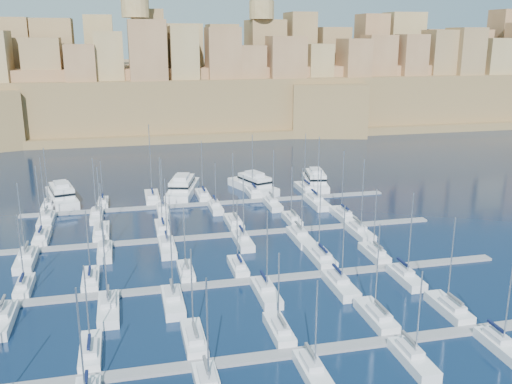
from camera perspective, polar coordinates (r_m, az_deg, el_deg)
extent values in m
plane|color=black|center=(102.43, -1.62, -6.24)|extent=(600.00, 600.00, 0.00)
cube|color=slate|center=(72.73, 4.02, -15.75)|extent=(84.00, 2.00, 0.40)
cube|color=slate|center=(91.56, -0.08, -8.82)|extent=(84.00, 2.00, 0.40)
cube|color=slate|center=(111.55, -2.66, -4.29)|extent=(84.00, 2.00, 0.40)
cube|color=slate|center=(132.18, -4.43, -1.15)|extent=(84.00, 2.00, 0.40)
cube|color=silver|center=(74.74, -16.20, -15.18)|extent=(2.55, 8.51, 1.63)
cube|color=silver|center=(73.43, -16.30, -14.73)|extent=(1.79, 3.83, 0.70)
cylinder|color=#9EA0A8|center=(72.30, -16.54, -10.88)|extent=(0.18, 0.18, 10.44)
cube|color=#0C1336|center=(72.55, -16.37, -14.18)|extent=(0.35, 3.40, 0.35)
cube|color=silver|center=(74.97, -6.23, -14.49)|extent=(2.62, 8.74, 1.64)
cube|color=silver|center=(73.64, -6.16, -14.04)|extent=(1.83, 3.93, 0.70)
cylinder|color=#9EA0A8|center=(72.37, -6.42, -9.88)|extent=(0.18, 0.18, 11.29)
cube|color=#595B60|center=(72.75, -6.14, -13.49)|extent=(0.35, 3.50, 0.35)
cube|color=silver|center=(76.62, 2.32, -13.72)|extent=(2.47, 8.22, 1.61)
cube|color=silver|center=(75.37, 2.50, -13.24)|extent=(1.73, 3.70, 0.70)
cylinder|color=#9EA0A8|center=(74.34, 2.28, -9.68)|extent=(0.18, 0.18, 9.93)
cube|color=#595B60|center=(74.53, 2.60, -12.68)|extent=(0.35, 3.29, 0.35)
cube|color=silver|center=(81.55, 11.90, -12.13)|extent=(2.83, 9.43, 1.67)
cube|color=silver|center=(80.26, 12.23, -11.67)|extent=(1.98, 4.24, 0.70)
cylinder|color=#9EA0A8|center=(78.96, 12.04, -7.41)|extent=(0.18, 0.18, 12.49)
cube|color=#595B60|center=(79.41, 12.42, -11.14)|extent=(0.35, 3.77, 0.35)
cube|color=silver|center=(86.35, 18.70, -11.03)|extent=(2.72, 9.08, 1.65)
cube|color=silver|center=(85.16, 19.09, -10.57)|extent=(1.91, 4.09, 0.70)
cylinder|color=#9EA0A8|center=(83.88, 18.95, -6.54)|extent=(0.18, 0.18, 12.55)
cube|color=#595B60|center=(84.38, 19.31, -10.05)|extent=(0.35, 3.63, 0.35)
cylinder|color=#9EA0A8|center=(61.51, -17.10, -14.57)|extent=(0.18, 0.18, 12.81)
cube|color=#0C1336|center=(65.59, -16.64, -17.60)|extent=(0.35, 3.56, 0.35)
cube|color=silver|center=(66.02, -4.93, -17.80)|extent=(1.84, 3.95, 0.70)
cylinder|color=#9EA0A8|center=(61.84, -4.87, -13.87)|extent=(0.18, 0.18, 12.52)
cube|color=#595B60|center=(65.82, -5.01, -16.83)|extent=(0.35, 3.51, 0.35)
cube|color=silver|center=(68.49, 5.76, -17.65)|extent=(2.54, 8.46, 1.62)
cube|color=silver|center=(68.54, 5.55, -16.46)|extent=(1.78, 3.81, 0.70)
cylinder|color=#9EA0A8|center=(64.94, 6.04, -13.21)|extent=(0.18, 0.18, 10.90)
cube|color=#595B60|center=(68.34, 5.46, -15.54)|extent=(0.35, 3.38, 0.35)
cube|color=silver|center=(72.92, 15.44, -15.94)|extent=(2.60, 8.66, 1.63)
cube|color=silver|center=(72.98, 15.18, -14.83)|extent=(1.82, 3.90, 0.70)
cylinder|color=#9EA0A8|center=(69.61, 15.98, -11.72)|extent=(0.18, 0.18, 10.81)
cube|color=#595B60|center=(72.80, 15.07, -13.96)|extent=(0.35, 3.47, 0.35)
cube|color=silver|center=(79.12, 23.24, -14.07)|extent=(2.42, 8.06, 1.60)
cube|color=silver|center=(79.14, 22.98, -13.08)|extent=(1.69, 3.63, 0.70)
cylinder|color=#9EA0A8|center=(76.03, 23.93, -9.99)|extent=(0.18, 0.18, 11.17)
cube|color=#0C1336|center=(78.95, 22.89, -12.28)|extent=(0.35, 3.22, 0.35)
cube|color=silver|center=(95.28, -22.14, -8.84)|extent=(2.33, 7.76, 1.59)
cube|color=silver|center=(94.13, -22.28, -8.39)|extent=(1.63, 3.49, 0.70)
cylinder|color=#9EA0A8|center=(93.40, -22.49, -5.28)|extent=(0.18, 0.18, 10.75)
cube|color=#0C1336|center=(93.38, -22.38, -7.90)|extent=(0.35, 3.10, 0.35)
cube|color=silver|center=(94.44, -16.19, -8.48)|extent=(2.55, 8.50, 1.62)
cube|color=silver|center=(93.21, -16.26, -8.04)|extent=(1.78, 3.82, 0.70)
cylinder|color=#9EA0A8|center=(92.61, -16.46, -4.93)|extent=(0.18, 0.18, 10.52)
cube|color=#0C1336|center=(92.42, -16.32, -7.54)|extent=(0.35, 3.40, 0.35)
cube|color=silver|center=(94.29, -7.02, -8.01)|extent=(2.33, 7.76, 1.59)
cube|color=silver|center=(93.13, -6.99, -7.55)|extent=(1.63, 3.49, 0.70)
cylinder|color=#9EA0A8|center=(92.47, -7.17, -4.56)|extent=(0.18, 0.18, 10.22)
cube|color=#595B60|center=(92.37, -6.99, -7.04)|extent=(0.35, 3.10, 0.35)
cube|color=silver|center=(95.51, -1.81, -7.58)|extent=(2.36, 7.86, 1.59)
cube|color=silver|center=(94.35, -1.72, -7.12)|extent=(1.65, 3.54, 0.70)
cylinder|color=#9EA0A8|center=(93.68, -1.89, -4.08)|extent=(0.18, 0.18, 10.50)
cube|color=#0C1336|center=(93.60, -1.68, -6.61)|extent=(0.35, 3.15, 0.35)
cube|color=silver|center=(100.20, 6.37, -6.50)|extent=(3.05, 10.17, 1.71)
cube|color=silver|center=(98.87, 6.59, -6.06)|extent=(2.13, 4.57, 0.70)
cylinder|color=#9EA0A8|center=(97.91, 6.41, -1.95)|extent=(0.18, 0.18, 14.64)
cube|color=#0C1336|center=(98.05, 6.71, -5.60)|extent=(0.35, 4.07, 0.35)
cube|color=silver|center=(103.11, 11.73, -6.12)|extent=(2.57, 8.58, 1.63)
cube|color=silver|center=(101.98, 11.96, -5.68)|extent=(1.80, 3.86, 0.70)
cylinder|color=#9EA0A8|center=(101.38, 11.82, -2.73)|extent=(0.18, 0.18, 10.90)
cube|color=#595B60|center=(101.25, 12.10, -5.20)|extent=(0.35, 3.43, 0.35)
cube|color=silver|center=(85.88, -24.05, -11.73)|extent=(2.94, 9.81, 1.69)
cube|color=silver|center=(86.23, -24.02, -10.73)|extent=(2.06, 4.42, 0.70)
cube|color=#595B60|center=(86.24, -24.04, -9.96)|extent=(0.35, 3.92, 0.35)
cube|color=silver|center=(84.20, -14.52, -11.37)|extent=(2.92, 9.73, 1.69)
cube|color=silver|center=(84.55, -14.56, -10.36)|extent=(2.04, 4.38, 0.70)
cylinder|color=#9EA0A8|center=(80.88, -14.86, -7.07)|extent=(0.18, 0.18, 12.37)
cube|color=#595B60|center=(84.55, -14.61, -9.57)|extent=(0.35, 3.89, 0.35)
cube|color=silver|center=(84.43, -8.28, -10.94)|extent=(2.83, 9.44, 1.67)
cube|color=silver|center=(84.77, -8.38, -9.94)|extent=(1.98, 4.25, 0.70)
cylinder|color=#9EA0A8|center=(80.85, -8.47, -6.11)|extent=(0.18, 0.18, 13.98)
cube|color=#595B60|center=(84.76, -8.43, -9.17)|extent=(0.35, 3.78, 0.35)
cube|color=silver|center=(86.41, 1.02, -10.12)|extent=(2.86, 9.52, 1.68)
cube|color=silver|center=(86.74, 0.86, -9.15)|extent=(2.00, 4.28, 0.70)
cylinder|color=#9EA0A8|center=(83.21, 1.12, -5.93)|extent=(0.18, 0.18, 12.25)
cube|color=#0C1336|center=(86.73, 0.79, -8.40)|extent=(0.35, 3.81, 0.35)
cube|color=silver|center=(89.69, 8.43, -9.30)|extent=(2.91, 9.71, 1.69)
cube|color=silver|center=(90.03, 8.23, -8.36)|extent=(2.04, 4.37, 0.70)
cylinder|color=#9EA0A8|center=(86.61, 8.73, -5.24)|extent=(0.18, 0.18, 12.23)
cube|color=#0C1336|center=(90.03, 8.14, -7.63)|extent=(0.35, 3.88, 0.35)
cube|color=silver|center=(94.45, 14.75, -8.36)|extent=(2.70, 8.99, 1.65)
cube|color=silver|center=(94.72, 14.54, -7.50)|extent=(1.89, 4.05, 0.70)
cylinder|color=#9EA0A8|center=(91.38, 15.20, -4.14)|extent=(0.18, 0.18, 13.39)
cube|color=#0C1336|center=(94.69, 14.46, -6.82)|extent=(0.35, 3.60, 0.35)
cube|color=silver|center=(116.16, -20.60, -4.32)|extent=(2.71, 9.04, 1.65)
cube|color=silver|center=(114.94, -20.70, -3.92)|extent=(1.90, 4.07, 0.70)
cylinder|color=#9EA0A8|center=(114.43, -20.92, -0.75)|extent=(0.18, 0.18, 13.15)
cube|color=#0C1336|center=(114.19, -20.78, -3.50)|extent=(0.35, 3.61, 0.35)
cube|color=silver|center=(115.51, -15.19, -3.96)|extent=(2.95, 9.84, 1.69)
cube|color=silver|center=(114.20, -15.24, -3.55)|extent=(2.07, 4.43, 0.70)
cylinder|color=#9EA0A8|center=(113.93, -15.43, -0.57)|extent=(0.18, 0.18, 12.24)
cube|color=#595B60|center=(113.40, -15.29, -3.13)|extent=(0.35, 3.94, 0.35)
cube|color=silver|center=(115.12, -9.32, -3.69)|extent=(2.66, 8.86, 1.64)
cube|color=silver|center=(113.90, -9.31, -3.27)|extent=(1.86, 3.99, 0.70)
cylinder|color=#9EA0A8|center=(113.29, -9.51, 0.06)|extent=(0.18, 0.18, 13.70)
cube|color=#0C1336|center=(113.15, -9.32, -2.84)|extent=(0.35, 3.55, 0.35)
cube|color=silver|center=(117.07, -2.23, -3.15)|extent=(2.81, 9.38, 1.67)
cube|color=silver|center=(115.82, -2.15, -2.74)|extent=(1.97, 4.22, 0.70)
cylinder|color=#9EA0A8|center=(115.29, -2.31, 0.56)|extent=(0.18, 0.18, 13.79)
cube|color=#595B60|center=(115.06, -2.11, -2.32)|extent=(0.35, 3.75, 0.35)
cube|color=silver|center=(119.31, 3.60, -2.83)|extent=(2.45, 8.16, 1.61)
cube|color=silver|center=(118.22, 3.72, -2.41)|extent=(1.71, 3.67, 0.70)
cylinder|color=#9EA0A8|center=(117.93, 3.59, 0.04)|extent=(0.18, 0.18, 10.53)
cube|color=#595B60|center=(117.53, 3.79, -1.99)|extent=(0.35, 3.26, 0.35)
cube|color=silver|center=(123.51, 8.62, -2.32)|extent=(2.80, 9.34, 1.67)
cube|color=silver|center=(122.33, 8.80, -1.92)|extent=(1.96, 4.20, 0.70)
cylinder|color=#9EA0A8|center=(121.91, 8.67, 1.04)|extent=(0.18, 0.18, 13.04)
cube|color=#0C1336|center=(121.61, 8.90, -1.51)|extent=(0.35, 3.74, 0.35)
cube|color=silver|center=(105.60, -21.99, -6.41)|extent=(3.02, 10.07, 1.70)
cube|color=silver|center=(106.11, -21.98, -5.61)|extent=(2.11, 4.53, 0.70)
cylinder|color=#9EA0A8|center=(102.75, -22.44, -2.69)|extent=(0.18, 0.18, 13.05)
cube|color=#595B60|center=(106.23, -22.00, -4.99)|extent=(0.35, 4.03, 0.35)
cube|color=silver|center=(105.04, -14.87, -5.92)|extent=(2.51, 8.38, 1.62)
cube|color=silver|center=(105.42, -14.91, -5.17)|extent=(1.76, 3.77, 0.70)
cylinder|color=#9EA0A8|center=(102.41, -15.14, -2.41)|extent=(0.18, 0.18, 12.12)
cube|color=#595B60|center=(105.46, -14.94, -4.55)|extent=(0.35, 3.35, 0.35)
cube|color=silver|center=(104.76, -8.85, -5.61)|extent=(2.76, 9.21, 1.66)
cube|color=silver|center=(105.20, -8.92, -4.84)|extent=(1.93, 4.14, 0.70)
cylinder|color=#9EA0A8|center=(102.04, -8.99, -2.03)|extent=(0.18, 0.18, 12.33)
cube|color=#0C1336|center=(105.28, -8.96, -4.22)|extent=(0.35, 3.68, 0.35)
cube|color=silver|center=(106.67, -1.30, -5.04)|extent=(2.69, 8.96, 1.65)
cube|color=silver|center=(107.09, -1.41, -4.29)|extent=(1.88, 4.03, 0.70)
cylinder|color=#9EA0A8|center=(104.04, -1.28, -1.56)|extent=(0.18, 0.18, 12.14)
cube|color=#0C1336|center=(107.15, -1.46, -3.68)|extent=(0.35, 3.58, 0.35)
cube|color=silver|center=(108.98, 4.47, -4.62)|extent=(2.93, 9.76, 1.69)
cube|color=silver|center=(109.46, 4.33, -3.86)|extent=(2.05, 4.39, 0.70)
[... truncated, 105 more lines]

